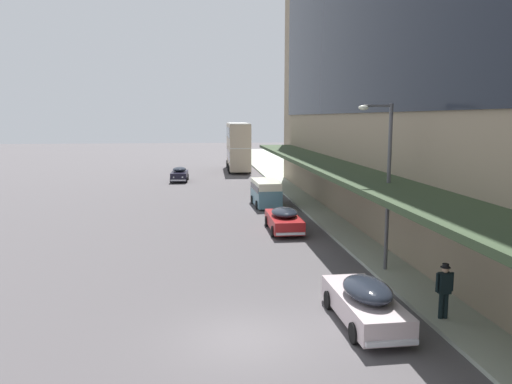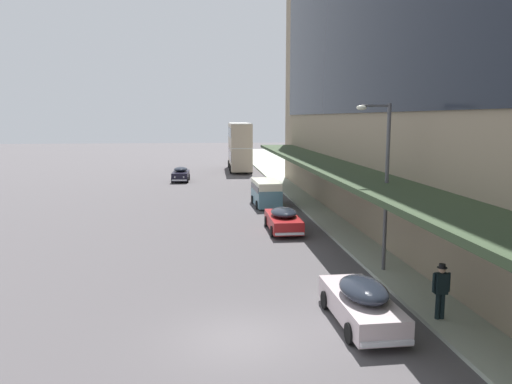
% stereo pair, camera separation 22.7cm
% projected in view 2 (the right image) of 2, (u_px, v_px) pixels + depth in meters
% --- Properties ---
extents(ground, '(240.00, 240.00, 0.00)m').
position_uv_depth(ground, '(242.00, 339.00, 15.23)').
color(ground, '#504C4E').
extents(transit_bus_kerbside_front, '(2.93, 11.20, 6.03)m').
position_uv_depth(transit_bus_kerbside_front, '(240.00, 145.00, 63.31)').
color(transit_bus_kerbside_front, tan).
rests_on(transit_bus_kerbside_front, ground).
extents(sedan_lead_near, '(1.88, 4.33, 1.51)m').
position_uv_depth(sedan_lead_near, '(181.00, 174.00, 52.87)').
color(sedan_lead_near, black).
rests_on(sedan_lead_near, ground).
extents(sedan_oncoming_front, '(1.88, 4.73, 1.44)m').
position_uv_depth(sedan_oncoming_front, '(283.00, 219.00, 29.54)').
color(sedan_oncoming_front, '#A61D1F').
rests_on(sedan_oncoming_front, ground).
extents(sedan_second_mid, '(1.86, 4.71, 1.56)m').
position_uv_depth(sedan_second_mid, '(361.00, 302.00, 16.20)').
color(sedan_second_mid, beige).
rests_on(sedan_second_mid, ground).
extents(sedan_second_near, '(1.92, 4.29, 1.60)m').
position_uv_depth(sedan_second_near, '(237.00, 158.00, 74.39)').
color(sedan_second_near, '#1A311B').
rests_on(sedan_second_near, ground).
extents(vw_van, '(2.02, 4.61, 1.96)m').
position_uv_depth(vw_van, '(266.00, 192.00, 38.08)').
color(vw_van, teal).
rests_on(vw_van, ground).
extents(pedestrian_at_kerb, '(0.62, 0.33, 1.86)m').
position_uv_depth(pedestrian_at_kerb, '(441.00, 289.00, 16.24)').
color(pedestrian_at_kerb, black).
rests_on(pedestrian_at_kerb, sidewalk_kerb).
extents(street_lamp, '(1.50, 0.28, 7.13)m').
position_uv_depth(street_lamp, '(383.00, 175.00, 21.08)').
color(street_lamp, '#4C4C51').
rests_on(street_lamp, sidewalk_kerb).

